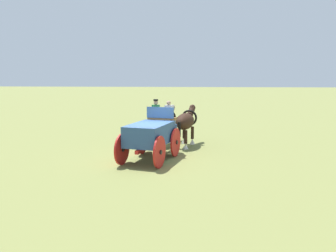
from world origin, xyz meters
The scene contains 4 objects.
ground_plane centered at (0.00, 0.00, 0.00)m, with size 220.00×220.00×0.00m, color olive.
show_wagon centered at (0.17, -0.04, 1.23)m, with size 5.94×2.66×2.75m.
draft_horse_near centered at (3.82, -0.24, 1.32)m, with size 3.10×1.40×2.18m.
draft_horse_off centered at (3.52, -1.51, 1.35)m, with size 3.03×1.36×2.22m.
Camera 1 is at (-15.30, -2.27, 3.90)m, focal length 36.10 mm.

